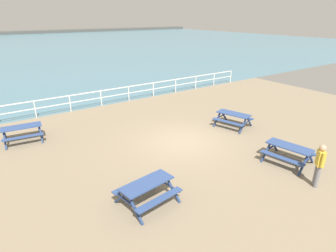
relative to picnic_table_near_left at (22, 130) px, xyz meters
The scene contains 8 objects.
ground_plane 7.89m from the picnic_table_near_left, 35.18° to the right, with size 30.00×24.00×0.20m, color gray.
sea_band 48.65m from the picnic_table_near_left, 82.41° to the left, with size 142.00×90.00×0.01m, color teal.
seaward_railing 7.19m from the picnic_table_near_left, 26.63° to the left, with size 23.07×0.07×1.08m.
picnic_table_near_left is the anchor object (origin of this frame).
picnic_table_near_right 12.39m from the picnic_table_near_left, 44.68° to the right, with size 1.81×2.04×0.80m.
picnic_table_mid_centre 10.94m from the picnic_table_near_left, 24.50° to the right, with size 1.94×2.15×0.80m.
picnic_table_far_left 8.10m from the picnic_table_near_left, 71.59° to the right, with size 1.99×1.76×0.80m.
visitor 13.12m from the picnic_table_near_left, 51.94° to the right, with size 0.40×0.40×1.66m.
Camera 1 is at (-7.65, -9.85, 5.83)m, focal length 29.70 mm.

